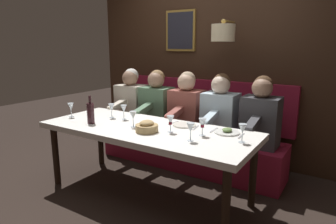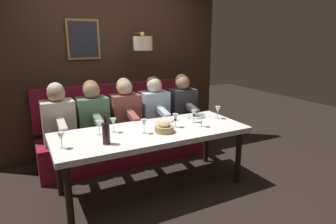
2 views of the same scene
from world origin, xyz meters
name	(u,v)px [view 1 (image 1 of 2)]	position (x,y,z in m)	size (l,w,h in m)	color
ground_plane	(147,194)	(0.00, 0.00, 0.00)	(12.00, 12.00, 0.00)	black
dining_table	(146,134)	(0.00, 0.00, 0.67)	(0.90, 2.23, 0.74)	white
banquette_bench	(187,150)	(0.89, 0.00, 0.23)	(0.52, 2.43, 0.45)	maroon
back_wall_panel	(209,59)	(1.46, 0.00, 1.37)	(0.59, 3.63, 2.90)	#382316
diner_nearest	(261,114)	(0.88, -0.91, 0.82)	(0.60, 0.40, 0.79)	#3D3D42
diner_near	(220,110)	(0.88, -0.44, 0.82)	(0.60, 0.40, 0.79)	silver
diner_middle	(186,105)	(0.88, 0.02, 0.82)	(0.60, 0.40, 0.79)	#934C42
diner_far	(157,102)	(0.88, 0.48, 0.82)	(0.60, 0.40, 0.79)	#567A5B
diner_farthest	(131,99)	(0.88, 0.91, 0.82)	(0.60, 0.40, 0.79)	beige
place_setting_0	(184,125)	(0.27, -0.30, 0.75)	(0.24, 0.32, 0.01)	silver
place_setting_1	(227,132)	(0.25, -0.77, 0.75)	(0.24, 0.31, 0.05)	silver
wine_glass_0	(202,124)	(0.06, -0.61, 0.86)	(0.07, 0.07, 0.16)	silver
wine_glass_1	(170,121)	(-0.01, -0.30, 0.86)	(0.07, 0.07, 0.16)	silver
wine_glass_2	(191,128)	(-0.14, -0.59, 0.86)	(0.07, 0.07, 0.16)	silver
wine_glass_3	(71,107)	(-0.10, 1.01, 0.86)	(0.07, 0.07, 0.16)	silver
wine_glass_4	(133,116)	(-0.05, 0.12, 0.86)	(0.07, 0.07, 0.16)	silver
wine_glass_5	(243,129)	(0.06, -0.98, 0.86)	(0.07, 0.07, 0.16)	silver
wine_glass_6	(124,109)	(0.14, 0.41, 0.86)	(0.07, 0.07, 0.16)	silver
wine_glass_7	(111,108)	(0.12, 0.58, 0.86)	(0.07, 0.07, 0.16)	silver
wine_bottle	(91,113)	(-0.19, 0.59, 0.86)	(0.08, 0.08, 0.30)	#33191E
bread_bowl	(147,127)	(-0.12, -0.10, 0.79)	(0.22, 0.22, 0.12)	tan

